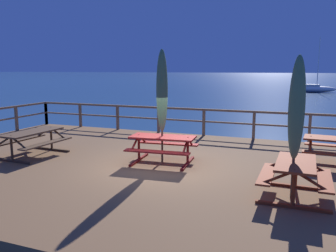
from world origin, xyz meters
name	(u,v)px	position (x,y,z in m)	size (l,w,h in m)	color
ground_plane	(159,188)	(0.00, 0.00, 0.00)	(600.00, 600.00, 0.00)	navy
wooden_deck	(159,177)	(0.00, 0.00, 0.32)	(15.94, 9.59, 0.64)	brown
railing_waterside_far	(204,117)	(0.00, 4.64, 1.39)	(15.74, 0.10, 1.09)	brown
picnic_table_mid_right	(163,143)	(-0.01, 0.34, 1.19)	(1.93, 1.56, 0.78)	maroon
picnic_table_mid_centre	(295,172)	(3.56, -1.16, 1.19)	(1.42, 1.63, 0.78)	#993819
picnic_table_front_right	(33,138)	(-4.03, -0.38, 1.20)	(1.49, 2.02, 0.78)	brown
patio_umbrella_tall_mid_right	(162,91)	(-0.04, 0.37, 2.66)	(0.32, 0.32, 3.19)	#4C3828
patio_umbrella_short_back	(297,109)	(3.51, -1.20, 2.50)	(0.32, 0.32, 2.93)	#4C3828
sailboat_distant	(314,89)	(5.11, 44.84, 0.51)	(6.20, 2.72, 7.72)	white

